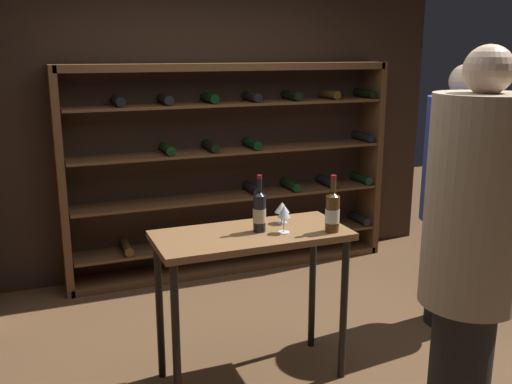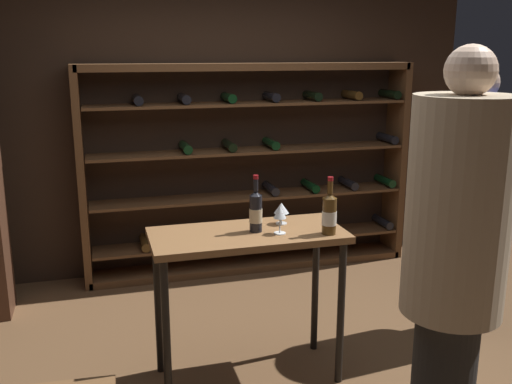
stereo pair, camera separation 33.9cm
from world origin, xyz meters
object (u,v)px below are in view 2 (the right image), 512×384
Objects in this scene: wine_bottle_black_capsule at (329,214)px; wine_glass_stemmed_right at (280,214)px; tasting_table at (248,253)px; person_guest_khaki at (454,258)px; person_bystander_dark_jacket at (471,193)px; wine_bottle_amber_reserve at (256,211)px; wine_glass_stemmed_center at (281,209)px; wine_rack at (254,170)px.

wine_glass_stemmed_right is at bearing 162.99° from wine_bottle_black_capsule.
wine_glass_stemmed_right reaches higher than tasting_table.
tasting_table is at bearing 87.47° from person_guest_khaki.
person_bystander_dark_jacket is 5.59× the size of wine_bottle_black_capsule.
person_guest_khaki is 12.20× the size of wine_glass_stemmed_right.
wine_bottle_amber_reserve reaches higher than tasting_table.
wine_glass_stemmed_right reaches higher than wine_glass_stemmed_center.
tasting_table is 3.37× the size of wine_bottle_amber_reserve.
tasting_table is 0.60× the size of person_bystander_dark_jacket.
person_guest_khaki reaches higher than wine_rack.
wine_rack is 1.89m from wine_bottle_black_capsule.
person_bystander_dark_jacket reaches higher than wine_glass_stemmed_center.
wine_rack reaches higher than tasting_table.
person_bystander_dark_jacket is 0.94× the size of person_guest_khaki.
wine_bottle_amber_reserve reaches higher than wine_glass_stemmed_center.
wine_bottle_black_capsule is (0.43, -0.16, 0.25)m from tasting_table.
tasting_table is 0.31m from wine_glass_stemmed_right.
tasting_table is at bearing -106.70° from wine_rack.
wine_bottle_black_capsule is (-0.18, 0.90, -0.04)m from person_guest_khaki.
person_guest_khaki reaches higher than person_bystander_dark_jacket.
tasting_table is 3.37× the size of wine_bottle_black_capsule.
person_bystander_dark_jacket is at bearing -56.35° from wine_rack.
tasting_table is 0.25m from wine_bottle_amber_reserve.
person_guest_khaki reaches higher than tasting_table.
wine_rack is 1.66m from wine_glass_stemmed_center.
person_guest_khaki is 0.92m from wine_bottle_black_capsule.
wine_glass_stemmed_right is 1.23× the size of wine_glass_stemmed_center.
wine_bottle_amber_reserve is 2.06× the size of wine_glass_stemmed_right.
wine_glass_stemmed_right is 0.19m from wine_glass_stemmed_center.
wine_bottle_amber_reserve is 0.21m from wine_glass_stemmed_center.
wine_rack is at bearing 79.01° from wine_glass_stemmed_right.
wine_glass_stemmed_center is (-0.28, -1.63, 0.10)m from wine_rack.
person_guest_khaki is at bearing -65.93° from wine_glass_stemmed_right.
wine_glass_stemmed_center is at bearing -99.87° from wine_rack.
wine_bottle_amber_reserve reaches higher than wine_glass_stemmed_right.
wine_rack is at bearing 74.78° from wine_bottle_amber_reserve.
person_guest_khaki is (0.09, -2.79, 0.17)m from wine_rack.
wine_bottle_black_capsule is at bearing -17.01° from wine_glass_stemmed_right.
person_guest_khaki is at bearing -60.22° from tasting_table.
wine_glass_stemmed_center reaches higher than tasting_table.
wine_rack is at bearing 73.30° from tasting_table.
wine_bottle_black_capsule is at bearing -21.90° from wine_bottle_amber_reserve.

